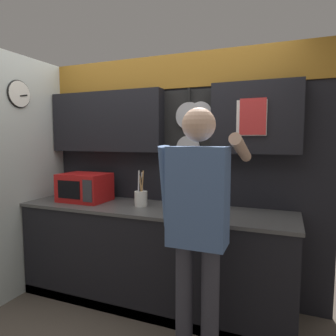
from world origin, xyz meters
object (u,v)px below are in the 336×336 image
at_px(person, 198,216).
at_px(microwave, 85,187).
at_px(knife_block, 185,199).
at_px(utensil_crock, 141,197).

bearing_deg(person, microwave, 155.17).
xyz_separation_m(knife_block, utensil_crock, (-0.44, 0.00, -0.01)).
xyz_separation_m(microwave, person, (1.39, -0.64, -0.01)).
relative_size(microwave, knife_block, 1.76).
height_order(microwave, knife_block, microwave).
bearing_deg(knife_block, microwave, -179.98).
distance_m(knife_block, utensil_crock, 0.44).
relative_size(microwave, person, 0.27).
distance_m(microwave, utensil_crock, 0.65).
bearing_deg(utensil_crock, microwave, -179.81).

